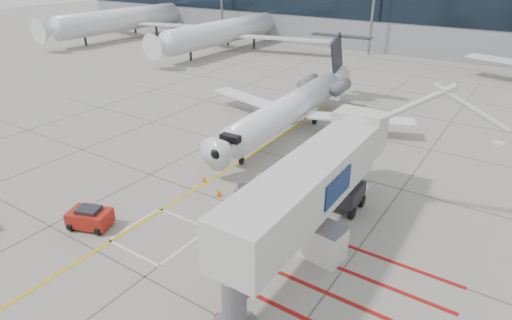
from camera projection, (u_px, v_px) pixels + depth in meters
The scene contains 10 objects.
ground_plane at pixel (197, 237), 24.27m from camera, with size 260.00×260.00×0.00m, color gray.
regional_jet at pixel (281, 99), 36.30m from camera, with size 21.42×27.01×7.08m, color white, non-canonical shape.
jet_bridge at pixel (304, 197), 21.33m from camera, with size 8.48×17.90×7.16m, color silver, non-canonical shape.
pushback_tug at pixel (90, 217), 24.92m from camera, with size 2.36×1.48×1.38m, color #A91B10, non-canonical shape.
baggage_cart at pixel (249, 194), 27.67m from camera, with size 1.76×1.11×1.11m, color slate, non-canonical shape.
ground_power_unit at pixel (320, 240), 22.36m from camera, with size 2.54×1.48×2.01m, color silver, non-canonical shape.
cone_nose at pixel (204, 178), 30.25m from camera, with size 0.33×0.33×0.45m, color #FF600D.
cone_side at pixel (218, 192), 28.35m from camera, with size 0.39×0.39×0.55m, color #FF640D.
bg_aircraft_a at pixel (135, 3), 83.92m from camera, with size 37.31×41.46×12.44m, color silver, non-canonical shape.
bg_aircraft_b at pixel (234, 15), 72.06m from camera, with size 33.97×37.74×11.32m, color silver, non-canonical shape.
Camera 1 is at (13.90, -14.82, 14.39)m, focal length 30.00 mm.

